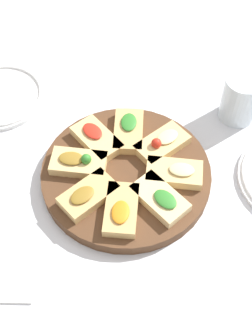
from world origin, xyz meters
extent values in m
plane|color=silver|center=(0.00, 0.00, 0.00)|extent=(3.00, 3.00, 0.00)
cylinder|color=#51331E|center=(0.00, 0.00, 0.01)|extent=(0.34, 0.34, 0.03)
cube|color=#DBB775|center=(-0.08, 0.05, 0.04)|extent=(0.12, 0.11, 0.02)
ellipsoid|color=red|center=(-0.09, 0.06, 0.05)|extent=(0.06, 0.05, 0.01)
cube|color=#DBB775|center=(-0.09, -0.02, 0.04)|extent=(0.12, 0.08, 0.02)
ellipsoid|color=olive|center=(-0.11, -0.02, 0.05)|extent=(0.05, 0.04, 0.01)
sphere|color=#2D7A28|center=(-0.08, -0.02, 0.05)|extent=(0.02, 0.02, 0.02)
cube|color=tan|center=(-0.05, -0.08, 0.04)|extent=(0.11, 0.12, 0.02)
ellipsoid|color=olive|center=(-0.05, -0.09, 0.05)|extent=(0.05, 0.06, 0.01)
cube|color=tan|center=(0.02, -0.09, 0.04)|extent=(0.08, 0.12, 0.02)
ellipsoid|color=orange|center=(0.03, -0.11, 0.05)|extent=(0.04, 0.06, 0.01)
cube|color=#E5C689|center=(0.08, -0.05, 0.04)|extent=(0.12, 0.11, 0.02)
ellipsoid|color=#2D7A28|center=(0.09, -0.05, 0.05)|extent=(0.06, 0.05, 0.01)
cube|color=#DBB775|center=(0.09, 0.02, 0.04)|extent=(0.12, 0.08, 0.02)
ellipsoid|color=beige|center=(0.11, 0.02, 0.05)|extent=(0.05, 0.04, 0.01)
cube|color=#DBB775|center=(0.05, 0.08, 0.04)|extent=(0.11, 0.12, 0.02)
ellipsoid|color=beige|center=(0.06, 0.09, 0.05)|extent=(0.05, 0.06, 0.01)
sphere|color=red|center=(0.04, 0.07, 0.05)|extent=(0.02, 0.02, 0.02)
cube|color=tan|center=(-0.03, 0.09, 0.04)|extent=(0.09, 0.12, 0.02)
ellipsoid|color=#2D7A28|center=(-0.03, 0.10, 0.05)|extent=(0.04, 0.06, 0.01)
cylinder|color=white|center=(-0.35, 0.12, 0.01)|extent=(0.20, 0.20, 0.01)
torus|color=white|center=(-0.35, 0.12, 0.01)|extent=(0.20, 0.20, 0.01)
cylinder|color=silver|center=(0.18, 0.24, 0.05)|extent=(0.08, 0.08, 0.11)
cube|color=white|center=(-0.14, -0.27, 0.00)|extent=(0.15, 0.14, 0.01)
camera|label=1|loc=(0.17, -0.51, 0.78)|focal=50.00mm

